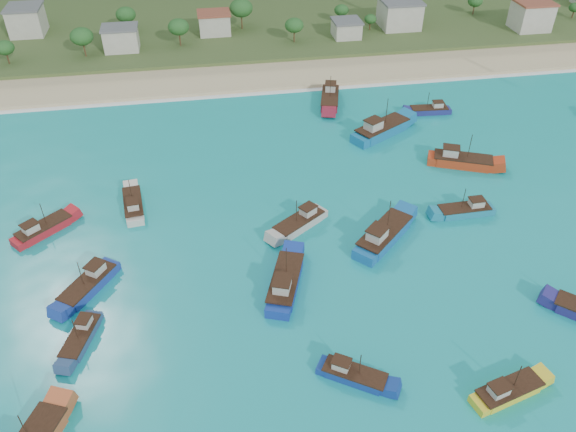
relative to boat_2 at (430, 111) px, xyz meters
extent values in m
plane|color=#0D8E95|center=(-33.12, -53.27, -0.57)|extent=(600.00, 600.00, 0.00)
cube|color=beige|center=(-33.12, 25.73, -0.57)|extent=(400.00, 18.00, 1.20)
cube|color=#385123|center=(-33.12, 86.73, -0.57)|extent=(400.00, 110.00, 2.40)
cube|color=white|center=(-33.12, 16.23, -0.57)|extent=(400.00, 2.50, 0.08)
cube|color=beige|center=(-94.37, 61.69, 4.59)|extent=(8.78, 9.59, 7.11)
cube|color=beige|center=(-67.90, 44.91, 3.86)|extent=(8.66, 6.72, 5.66)
cube|color=beige|center=(-43.14, 53.17, 3.76)|extent=(8.44, 7.04, 5.45)
cube|color=beige|center=(-7.51, 44.61, 3.10)|extent=(7.13, 7.19, 4.13)
cube|color=beige|center=(9.32, 49.90, 4.58)|extent=(10.54, 10.16, 7.10)
cube|color=beige|center=(45.44, 41.93, 4.66)|extent=(9.54, 8.48, 7.26)
cylinder|color=red|center=(9.19, 54.73, 4.88)|extent=(1.20, 1.20, 7.71)
cube|color=navy|center=(-0.19, 0.01, -0.15)|extent=(9.13, 3.30, 1.63)
cube|color=beige|center=(1.64, -0.12, 1.32)|extent=(2.15, 1.79, 1.32)
cylinder|color=#382114|center=(-0.69, 0.05, 2.49)|extent=(0.12, 0.12, 3.67)
cube|color=#153499|center=(-39.78, -47.72, 0.12)|extent=(7.43, 12.50, 2.18)
cube|color=beige|center=(-40.61, -50.03, 2.10)|extent=(3.00, 3.32, 1.77)
cylinder|color=#382114|center=(-39.54, -47.08, 3.67)|extent=(0.12, 0.12, 4.91)
cube|color=navy|center=(-34.15, -64.58, -0.19)|extent=(8.61, 6.74, 1.56)
cube|color=beige|center=(-35.63, -63.64, 1.23)|extent=(2.49, 2.37, 1.27)
cylinder|color=#382114|center=(-33.74, -64.84, 2.35)|extent=(0.12, 0.12, 3.51)
cube|color=navy|center=(-67.27, -53.17, -0.21)|extent=(4.89, 8.74, 1.52)
cube|color=beige|center=(-66.76, -51.53, 1.17)|extent=(2.04, 2.28, 1.24)
cylinder|color=#382114|center=(-67.42, -53.62, 2.27)|extent=(0.12, 0.12, 3.43)
cube|color=maroon|center=(-20.42, 8.29, 0.14)|extent=(6.64, 12.72, 2.22)
cube|color=beige|center=(-19.77, 10.70, 2.15)|extent=(2.88, 3.26, 1.80)
cylinder|color=#382114|center=(-20.60, 7.62, 3.75)|extent=(0.12, 0.12, 4.99)
cylinder|color=#382114|center=(-70.44, -67.70, 3.47)|extent=(0.12, 0.12, 4.70)
cube|color=#135DA2|center=(-22.82, -40.04, 0.20)|extent=(11.90, 11.60, 2.33)
cube|color=beige|center=(-24.72, -41.85, 2.31)|extent=(3.73, 3.71, 1.90)
cylinder|color=#382114|center=(-22.30, -39.53, 3.99)|extent=(0.12, 0.12, 5.25)
cube|color=beige|center=(-62.01, -24.93, -0.07)|extent=(4.04, 10.12, 1.79)
cube|color=beige|center=(-61.78, -26.93, 1.55)|extent=(2.05, 2.43, 1.45)
cylinder|color=#382114|center=(-62.08, -24.37, 2.84)|extent=(0.12, 0.12, 4.03)
cube|color=#1D3897|center=(-67.38, -43.68, -0.03)|extent=(8.31, 10.26, 1.88)
cube|color=beige|center=(-66.20, -41.93, 1.67)|extent=(2.88, 3.00, 1.52)
cylinder|color=#382114|center=(-67.71, -44.16, 3.02)|extent=(0.12, 0.12, 4.22)
cube|color=red|center=(-75.71, -29.16, -0.08)|extent=(9.26, 8.60, 1.78)
cube|color=beige|center=(-77.22, -30.48, 1.53)|extent=(2.85, 2.81, 1.44)
cylinder|color=#382114|center=(-75.29, -28.80, 2.81)|extent=(0.12, 0.12, 4.00)
cube|color=#10699F|center=(-13.10, -7.42, 0.29)|extent=(13.96, 10.53, 2.51)
cube|color=beige|center=(-15.53, -8.86, 2.56)|extent=(3.99, 3.77, 2.04)
cylinder|color=#382114|center=(-12.43, -7.02, 4.37)|extent=(0.12, 0.12, 5.65)
cube|color=#BEB5AB|center=(-35.42, -34.65, -0.04)|extent=(10.09, 8.36, 1.86)
cube|color=beige|center=(-33.71, -33.44, 1.64)|extent=(2.98, 2.87, 1.51)
cylinder|color=#382114|center=(-35.90, -34.98, 2.98)|extent=(0.12, 0.12, 4.18)
cube|color=teal|center=(-7.73, -35.78, -0.10)|extent=(9.59, 2.97, 1.74)
cube|color=beige|center=(-5.78, -35.75, 1.47)|extent=(2.20, 1.78, 1.41)
cylinder|color=#382114|center=(-8.27, -35.79, 2.72)|extent=(0.12, 0.12, 3.91)
cube|color=#BD3717|center=(-1.74, -21.42, 0.12)|extent=(12.40, 7.91, 2.18)
cube|color=beige|center=(-3.99, -20.47, 2.09)|extent=(3.36, 3.08, 1.77)
cylinder|color=#382114|center=(-1.11, -21.69, 3.66)|extent=(0.12, 0.12, 4.90)
cube|color=yellow|center=(-16.95, -69.72, -0.14)|extent=(9.54, 4.92, 1.66)
cube|color=beige|center=(-18.77, -70.19, 1.37)|extent=(2.44, 2.15, 1.35)
cylinder|color=#382114|center=(-16.45, -69.58, 2.57)|extent=(0.12, 0.12, 3.75)
camera|label=1|loc=(-48.98, -104.35, 56.15)|focal=35.00mm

